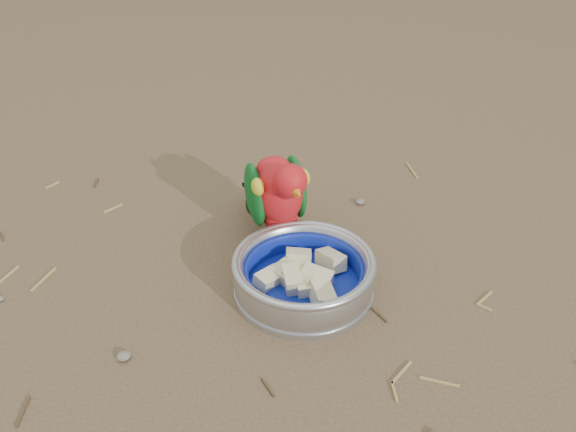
{
  "coord_description": "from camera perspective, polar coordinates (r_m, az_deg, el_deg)",
  "views": [
    {
      "loc": [
        -0.06,
        -0.69,
        0.61
      ],
      "look_at": [
        0.1,
        0.11,
        0.08
      ],
      "focal_mm": 40.0,
      "sensor_mm": 36.0,
      "label": 1
    }
  ],
  "objects": [
    {
      "name": "fruit_wedges",
      "position": [
        0.93,
        1.42,
        -5.36
      ],
      "size": [
        0.12,
        0.12,
        0.03
      ],
      "primitive_type": null,
      "color": "beige",
      "rests_on": "food_bowl"
    },
    {
      "name": "lory_parrot",
      "position": [
        1.01,
        -0.85,
        1.42
      ],
      "size": [
        0.13,
        0.21,
        0.16
      ],
      "primitive_type": null,
      "rotation": [
        0.0,
        0.0,
        -2.96
      ],
      "color": "red",
      "rests_on": "ground"
    },
    {
      "name": "bowl_wall",
      "position": [
        0.93,
        1.42,
        -5.02
      ],
      "size": [
        0.2,
        0.2,
        0.04
      ],
      "primitive_type": null,
      "color": "#B2B2BA",
      "rests_on": "food_bowl"
    },
    {
      "name": "ground",
      "position": [
        0.93,
        -5.05,
        -8.43
      ],
      "size": [
        60.0,
        60.0,
        0.0
      ],
      "primitive_type": "plane",
      "color": "brown"
    },
    {
      "name": "ground_debris",
      "position": [
        0.98,
        -3.82,
        -5.27
      ],
      "size": [
        0.9,
        0.8,
        0.01
      ],
      "primitive_type": null,
      "color": "#A88D4D",
      "rests_on": "ground"
    },
    {
      "name": "food_bowl",
      "position": [
        0.95,
        1.4,
        -6.45
      ],
      "size": [
        0.2,
        0.2,
        0.02
      ],
      "primitive_type": "cylinder",
      "color": "#B2B2BA",
      "rests_on": "ground"
    }
  ]
}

